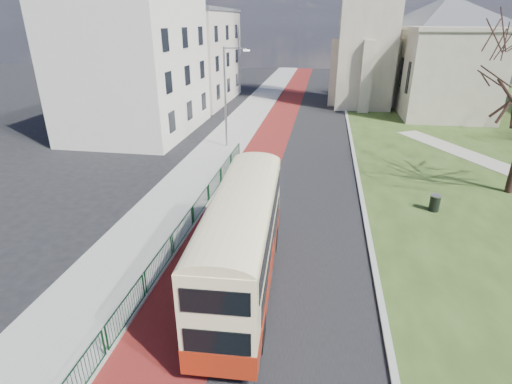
# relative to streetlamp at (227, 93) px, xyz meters

# --- Properties ---
(ground) EXTENTS (160.00, 160.00, 0.00)m
(ground) POSITION_rel_streetlamp_xyz_m (4.35, -18.00, -4.59)
(ground) COLOR black
(ground) RESTS_ON ground
(road_carriageway) EXTENTS (9.00, 120.00, 0.01)m
(road_carriageway) POSITION_rel_streetlamp_xyz_m (5.85, 2.00, -4.59)
(road_carriageway) COLOR black
(road_carriageway) RESTS_ON ground
(bus_lane) EXTENTS (3.40, 120.00, 0.01)m
(bus_lane) POSITION_rel_streetlamp_xyz_m (3.15, 2.00, -4.59)
(bus_lane) COLOR #591414
(bus_lane) RESTS_ON ground
(pavement_west) EXTENTS (4.00, 120.00, 0.12)m
(pavement_west) POSITION_rel_streetlamp_xyz_m (-0.65, 2.00, -4.53)
(pavement_west) COLOR gray
(pavement_west) RESTS_ON ground
(kerb_west) EXTENTS (0.25, 120.00, 0.13)m
(kerb_west) POSITION_rel_streetlamp_xyz_m (1.35, 2.00, -4.53)
(kerb_west) COLOR #999993
(kerb_west) RESTS_ON ground
(kerb_east) EXTENTS (0.25, 80.00, 0.13)m
(kerb_east) POSITION_rel_streetlamp_xyz_m (10.45, 4.00, -4.53)
(kerb_east) COLOR #999993
(kerb_east) RESTS_ON ground
(pedestrian_railing) EXTENTS (0.07, 24.00, 1.12)m
(pedestrian_railing) POSITION_rel_streetlamp_xyz_m (1.40, -14.00, -4.04)
(pedestrian_railing) COLOR #0B3419
(pedestrian_railing) RESTS_ON ground
(street_block_near) EXTENTS (10.30, 14.30, 13.00)m
(street_block_near) POSITION_rel_streetlamp_xyz_m (-9.65, 4.00, 1.92)
(street_block_near) COLOR silver
(street_block_near) RESTS_ON ground
(street_block_far) EXTENTS (10.30, 16.30, 11.50)m
(street_block_far) POSITION_rel_streetlamp_xyz_m (-9.65, 20.00, 1.17)
(street_block_far) COLOR beige
(street_block_far) RESTS_ON ground
(streetlamp) EXTENTS (2.13, 0.18, 8.00)m
(streetlamp) POSITION_rel_streetlamp_xyz_m (0.00, 0.00, 0.00)
(streetlamp) COLOR gray
(streetlamp) RESTS_ON pavement_west
(bus) EXTENTS (2.75, 9.86, 4.08)m
(bus) POSITION_rel_streetlamp_xyz_m (5.04, -18.87, -2.26)
(bus) COLOR maroon
(bus) RESTS_ON ground
(litter_bin) EXTENTS (0.68, 0.68, 0.97)m
(litter_bin) POSITION_rel_streetlamp_xyz_m (14.34, -10.13, -4.07)
(litter_bin) COLOR black
(litter_bin) RESTS_ON grass_green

